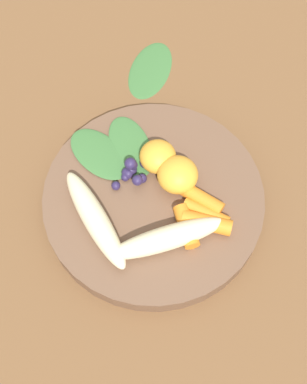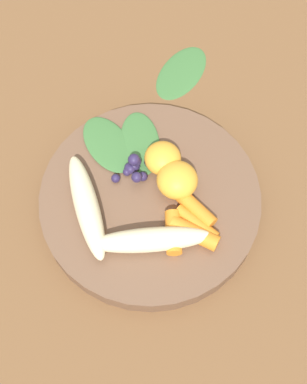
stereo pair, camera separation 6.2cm
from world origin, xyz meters
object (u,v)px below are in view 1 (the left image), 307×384
at_px(banana_peeled_right, 95,219).
at_px(orange_segment_near, 158,156).
at_px(kale_leaf_stray, 150,69).
at_px(bowl, 154,200).
at_px(banana_peeled_left, 163,239).

distance_m(banana_peeled_right, orange_segment_near, 0.11).
xyz_separation_m(orange_segment_near, kale_leaf_stray, (0.16, -0.03, -0.04)).
height_order(banana_peeled_right, kale_leaf_stray, banana_peeled_right).
bearing_deg(orange_segment_near, banana_peeled_right, 124.13).
distance_m(bowl, banana_peeled_left, 0.07).
xyz_separation_m(banana_peeled_right, kale_leaf_stray, (0.23, -0.12, -0.04)).
bearing_deg(kale_leaf_stray, banana_peeled_right, -176.36).
relative_size(bowl, orange_segment_near, 5.99).
height_order(orange_segment_near, kale_leaf_stray, orange_segment_near).
bearing_deg(banana_peeled_right, banana_peeled_left, 42.28).
relative_size(banana_peeled_left, orange_segment_near, 3.08).
bearing_deg(banana_peeled_right, orange_segment_near, 108.21).
xyz_separation_m(bowl, orange_segment_near, (0.04, -0.02, 0.03)).
distance_m(orange_segment_near, kale_leaf_stray, 0.17).
height_order(bowl, kale_leaf_stray, bowl).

